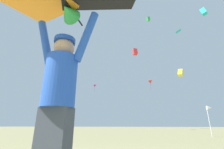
{
  "coord_description": "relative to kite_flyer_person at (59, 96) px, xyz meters",
  "views": [
    {
      "loc": [
        0.89,
        -1.63,
        0.65
      ],
      "look_at": [
        0.01,
        2.34,
        2.02
      ],
      "focal_mm": 24.15,
      "sensor_mm": 36.0,
      "label": 1
    }
  ],
  "objects": [
    {
      "name": "distant_kite_green_overhead_distant",
      "position": [
        2.65,
        25.74,
        20.74
      ],
      "size": [
        0.79,
        0.85,
        0.98
      ],
      "color": "green"
    },
    {
      "name": "distant_kite_yellow_mid_left",
      "position": [
        4.78,
        15.16,
        5.06
      ],
      "size": [
        0.71,
        0.73,
        0.86
      ],
      "color": "yellow"
    },
    {
      "name": "distant_kite_teal_mid_right",
      "position": [
        -8.78,
        18.35,
        19.36
      ],
      "size": [
        0.71,
        0.7,
        0.18
      ],
      "color": "#19B2AD"
    },
    {
      "name": "kite_flyer_person",
      "position": [
        0.0,
        0.0,
        0.0
      ],
      "size": [
        0.81,
        0.34,
        1.92
      ],
      "color": "#424751",
      "rests_on": "ground"
    },
    {
      "name": "distant_kite_teal_low_right",
      "position": [
        6.2,
        18.87,
        12.62
      ],
      "size": [
        1.0,
        1.05,
        0.46
      ],
      "color": "#19B2AD"
    },
    {
      "name": "marker_flag",
      "position": [
        4.68,
        9.14,
        0.61
      ],
      "size": [
        0.3,
        0.24,
        1.78
      ],
      "color": "silver",
      "rests_on": "ground"
    },
    {
      "name": "distant_kite_teal_high_right",
      "position": [
        10.08,
        18.98,
        15.43
      ],
      "size": [
        1.01,
        1.05,
        1.18
      ],
      "color": "#19B2AD"
    },
    {
      "name": "distant_kite_red_high_left",
      "position": [
        -0.56,
        28.13,
        14.66
      ],
      "size": [
        1.2,
        1.26,
        1.45
      ],
      "color": "red"
    },
    {
      "name": "distant_kite_magenta_far_center",
      "position": [
        -11.53,
        34.15,
        9.18
      ],
      "size": [
        0.88,
        0.92,
        1.65
      ],
      "color": "#DB2393"
    },
    {
      "name": "distant_kite_red_low_left",
      "position": [
        1.88,
        23.35,
        6.47
      ],
      "size": [
        0.88,
        0.9,
        1.72
      ],
      "color": "red"
    }
  ]
}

